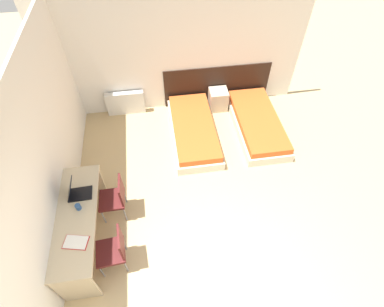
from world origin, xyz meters
The scene contains 13 objects.
wall_back centered at (0.00, 4.46, 1.35)m, with size 5.29×0.05×2.70m.
wall_left centered at (-2.17, 2.22, 1.35)m, with size 0.05×5.44×2.70m.
headboard_panel centered at (0.86, 4.43, 0.47)m, with size 2.39×0.03×0.94m.
bed_near_window centered at (0.18, 3.39, 0.16)m, with size 0.91×2.01×0.34m.
bed_near_door centered at (1.55, 3.39, 0.16)m, with size 0.91×2.01×0.34m.
nightstand centered at (0.86, 4.21, 0.24)m, with size 0.40×0.37×0.48m.
radiator centered at (-1.21, 4.34, 0.28)m, with size 0.84×0.12×0.55m.
desk centered at (-1.86, 1.33, 0.59)m, with size 0.58×1.82×0.78m.
chair_near_laptop centered at (-1.36, 1.78, 0.47)m, with size 0.41×0.41×0.85m.
chair_near_notebook centered at (-1.36, 0.89, 0.47)m, with size 0.44×0.44×0.85m.
laptop centered at (-1.85, 1.70, 0.84)m, with size 0.36×0.26×0.34m.
open_notebook centered at (-1.81, 0.93, 0.78)m, with size 0.36×0.27×0.02m.
mug centered at (-1.82, 1.45, 0.82)m, with size 0.08×0.08×0.09m.
Camera 1 is at (-0.51, -0.97, 4.63)m, focal length 28.00 mm.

